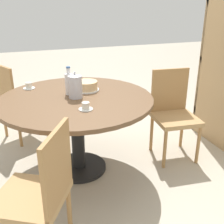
{
  "coord_description": "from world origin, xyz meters",
  "views": [
    {
      "loc": [
        2.35,
        -0.48,
        1.58
      ],
      "look_at": [
        0.0,
        0.34,
        0.56
      ],
      "focal_mm": 45.0,
      "sensor_mm": 36.0,
      "label": 1
    }
  ],
  "objects_px": {
    "chair_a": "(173,112)",
    "chair_c": "(39,193)",
    "chair_b": "(18,100)",
    "coffee_pot": "(75,86)",
    "cake_main": "(87,86)",
    "cup_b": "(86,107)",
    "water_bottle": "(69,83)",
    "cup_a": "(29,86)"
  },
  "relations": [
    {
      "from": "chair_c",
      "to": "cup_a",
      "type": "xyz_separation_m",
      "value": [
        -1.31,
        0.07,
        0.29
      ]
    },
    {
      "from": "cup_b",
      "to": "coffee_pot",
      "type": "bearing_deg",
      "value": -177.53
    },
    {
      "from": "coffee_pot",
      "to": "cup_a",
      "type": "distance_m",
      "value": 0.56
    },
    {
      "from": "chair_b",
      "to": "cake_main",
      "type": "distance_m",
      "value": 1.0
    },
    {
      "from": "chair_a",
      "to": "cake_main",
      "type": "distance_m",
      "value": 0.93
    },
    {
      "from": "cup_a",
      "to": "cup_b",
      "type": "relative_size",
      "value": 1.0
    },
    {
      "from": "cup_a",
      "to": "water_bottle",
      "type": "bearing_deg",
      "value": 48.73
    },
    {
      "from": "coffee_pot",
      "to": "cake_main",
      "type": "distance_m",
      "value": 0.24
    },
    {
      "from": "cup_b",
      "to": "cup_a",
      "type": "bearing_deg",
      "value": -152.08
    },
    {
      "from": "coffee_pot",
      "to": "water_bottle",
      "type": "bearing_deg",
      "value": -165.15
    },
    {
      "from": "chair_b",
      "to": "chair_c",
      "type": "xyz_separation_m",
      "value": [
        1.77,
        0.06,
        0.0
      ]
    },
    {
      "from": "chair_b",
      "to": "coffee_pot",
      "type": "xyz_separation_m",
      "value": [
        0.88,
        0.49,
        0.37
      ]
    },
    {
      "from": "cake_main",
      "to": "cup_b",
      "type": "relative_size",
      "value": 2.09
    },
    {
      "from": "chair_b",
      "to": "water_bottle",
      "type": "relative_size",
      "value": 3.51
    },
    {
      "from": "chair_a",
      "to": "cup_b",
      "type": "xyz_separation_m",
      "value": [
        0.28,
        -0.99,
        0.29
      ]
    },
    {
      "from": "chair_c",
      "to": "cup_a",
      "type": "distance_m",
      "value": 1.35
    },
    {
      "from": "chair_c",
      "to": "cake_main",
      "type": "height_order",
      "value": "chair_c"
    },
    {
      "from": "cup_a",
      "to": "chair_a",
      "type": "bearing_deg",
      "value": 71.89
    },
    {
      "from": "chair_a",
      "to": "cup_b",
      "type": "bearing_deg",
      "value": -158.43
    },
    {
      "from": "cup_a",
      "to": "cup_b",
      "type": "height_order",
      "value": "same"
    },
    {
      "from": "chair_a",
      "to": "coffee_pot",
      "type": "xyz_separation_m",
      "value": [
        -0.04,
        -1.01,
        0.37
      ]
    },
    {
      "from": "chair_a",
      "to": "water_bottle",
      "type": "distance_m",
      "value": 1.11
    },
    {
      "from": "cake_main",
      "to": "cup_a",
      "type": "relative_size",
      "value": 2.09
    },
    {
      "from": "cup_a",
      "to": "cup_b",
      "type": "bearing_deg",
      "value": 27.92
    },
    {
      "from": "chair_a",
      "to": "chair_b",
      "type": "distance_m",
      "value": 1.75
    },
    {
      "from": "chair_b",
      "to": "cup_a",
      "type": "bearing_deg",
      "value": 168.65
    },
    {
      "from": "chair_c",
      "to": "cup_b",
      "type": "height_order",
      "value": "chair_c"
    },
    {
      "from": "coffee_pot",
      "to": "water_bottle",
      "type": "relative_size",
      "value": 0.92
    },
    {
      "from": "chair_c",
      "to": "coffee_pot",
      "type": "height_order",
      "value": "coffee_pot"
    },
    {
      "from": "chair_c",
      "to": "cup_b",
      "type": "xyz_separation_m",
      "value": [
        -0.58,
        0.45,
        0.29
      ]
    },
    {
      "from": "coffee_pot",
      "to": "cake_main",
      "type": "xyz_separation_m",
      "value": [
        -0.17,
        0.15,
        -0.06
      ]
    },
    {
      "from": "chair_a",
      "to": "water_bottle",
      "type": "relative_size",
      "value": 3.51
    },
    {
      "from": "water_bottle",
      "to": "cake_main",
      "type": "distance_m",
      "value": 0.2
    },
    {
      "from": "coffee_pot",
      "to": "cup_b",
      "type": "height_order",
      "value": "coffee_pot"
    },
    {
      "from": "cake_main",
      "to": "cup_b",
      "type": "bearing_deg",
      "value": -15.42
    },
    {
      "from": "chair_a",
      "to": "coffee_pot",
      "type": "bearing_deg",
      "value": -176.1
    },
    {
      "from": "chair_c",
      "to": "water_bottle",
      "type": "relative_size",
      "value": 3.51
    },
    {
      "from": "water_bottle",
      "to": "cake_main",
      "type": "relative_size",
      "value": 1.07
    },
    {
      "from": "coffee_pot",
      "to": "water_bottle",
      "type": "height_order",
      "value": "water_bottle"
    },
    {
      "from": "water_bottle",
      "to": "coffee_pot",
      "type": "bearing_deg",
      "value": 14.85
    },
    {
      "from": "water_bottle",
      "to": "cup_b",
      "type": "xyz_separation_m",
      "value": [
        0.43,
        0.04,
        -0.08
      ]
    },
    {
      "from": "chair_a",
      "to": "chair_c",
      "type": "xyz_separation_m",
      "value": [
        0.86,
        -1.44,
        0.0
      ]
    }
  ]
}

